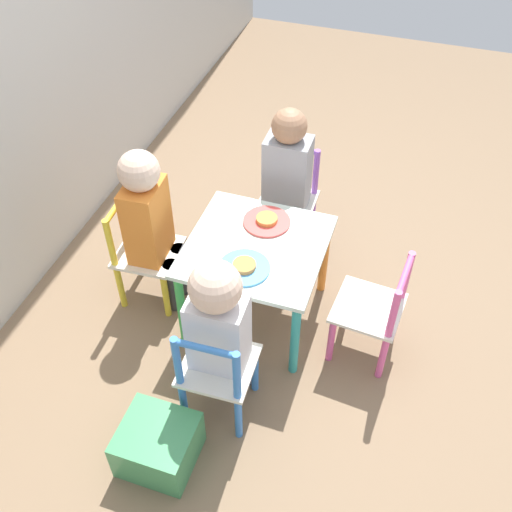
{
  "coord_description": "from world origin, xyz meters",
  "views": [
    {
      "loc": [
        -1.64,
        -0.55,
        2.06
      ],
      "look_at": [
        0.0,
        0.0,
        0.36
      ],
      "focal_mm": 42.0,
      "sensor_mm": 36.0,
      "label": 1
    }
  ],
  "objects_px": {
    "chair_blue": "(217,372)",
    "child_back": "(150,218)",
    "chair_yellow": "(143,253)",
    "plate_left": "(244,267)",
    "plate_right": "(267,221)",
    "child_right": "(286,175)",
    "child_left": "(219,323)",
    "chair_pink": "(374,312)",
    "chair_purple": "(288,202)",
    "storage_bin": "(158,445)",
    "kids_table": "(256,256)"
  },
  "relations": [
    {
      "from": "chair_blue",
      "to": "plate_right",
      "type": "xyz_separation_m",
      "value": [
        0.65,
        0.02,
        0.18
      ]
    },
    {
      "from": "chair_blue",
      "to": "chair_purple",
      "type": "distance_m",
      "value": 1.01
    },
    {
      "from": "plate_right",
      "to": "storage_bin",
      "type": "height_order",
      "value": "plate_right"
    },
    {
      "from": "chair_yellow",
      "to": "kids_table",
      "type": "bearing_deg",
      "value": -90.0
    },
    {
      "from": "chair_yellow",
      "to": "child_right",
      "type": "distance_m",
      "value": 0.72
    },
    {
      "from": "chair_pink",
      "to": "plate_right",
      "type": "bearing_deg",
      "value": -105.16
    },
    {
      "from": "child_back",
      "to": "plate_right",
      "type": "xyz_separation_m",
      "value": [
        0.17,
        -0.45,
        -0.03
      ]
    },
    {
      "from": "child_back",
      "to": "chair_yellow",
      "type": "bearing_deg",
      "value": 90.0
    },
    {
      "from": "chair_yellow",
      "to": "chair_pink",
      "type": "relative_size",
      "value": 1.0
    },
    {
      "from": "child_left",
      "to": "chair_yellow",
      "type": "bearing_deg",
      "value": -40.65
    },
    {
      "from": "chair_blue",
      "to": "plate_right",
      "type": "relative_size",
      "value": 2.58
    },
    {
      "from": "chair_pink",
      "to": "chair_purple",
      "type": "bearing_deg",
      "value": -132.19
    },
    {
      "from": "kids_table",
      "to": "chair_blue",
      "type": "relative_size",
      "value": 1.07
    },
    {
      "from": "kids_table",
      "to": "child_left",
      "type": "bearing_deg",
      "value": -177.89
    },
    {
      "from": "chair_purple",
      "to": "chair_pink",
      "type": "distance_m",
      "value": 0.75
    },
    {
      "from": "chair_yellow",
      "to": "plate_left",
      "type": "relative_size",
      "value": 2.55
    },
    {
      "from": "chair_yellow",
      "to": "plate_left",
      "type": "bearing_deg",
      "value": -105.78
    },
    {
      "from": "chair_purple",
      "to": "plate_right",
      "type": "distance_m",
      "value": 0.41
    },
    {
      "from": "chair_purple",
      "to": "chair_yellow",
      "type": "xyz_separation_m",
      "value": [
        -0.54,
        0.5,
        0.0
      ]
    },
    {
      "from": "chair_purple",
      "to": "chair_pink",
      "type": "height_order",
      "value": "same"
    },
    {
      "from": "child_back",
      "to": "plate_right",
      "type": "bearing_deg",
      "value": -72.86
    },
    {
      "from": "chair_purple",
      "to": "child_left",
      "type": "xyz_separation_m",
      "value": [
        -0.95,
        -0.02,
        0.21
      ]
    },
    {
      "from": "child_back",
      "to": "plate_left",
      "type": "distance_m",
      "value": 0.46
    },
    {
      "from": "chair_pink",
      "to": "plate_left",
      "type": "xyz_separation_m",
      "value": [
        -0.1,
        0.5,
        0.18
      ]
    },
    {
      "from": "chair_yellow",
      "to": "child_left",
      "type": "distance_m",
      "value": 0.7
    },
    {
      "from": "plate_right",
      "to": "storage_bin",
      "type": "bearing_deg",
      "value": 172.82
    },
    {
      "from": "chair_pink",
      "to": "child_right",
      "type": "relative_size",
      "value": 0.66
    },
    {
      "from": "storage_bin",
      "to": "child_right",
      "type": "bearing_deg",
      "value": -5.07
    },
    {
      "from": "kids_table",
      "to": "chair_purple",
      "type": "distance_m",
      "value": 0.52
    },
    {
      "from": "storage_bin",
      "to": "plate_left",
      "type": "bearing_deg",
      "value": -10.38
    },
    {
      "from": "plate_left",
      "to": "plate_right",
      "type": "xyz_separation_m",
      "value": [
        0.28,
        -0.0,
        0.0
      ]
    },
    {
      "from": "child_left",
      "to": "chair_blue",
      "type": "bearing_deg",
      "value": 90.0
    },
    {
      "from": "plate_left",
      "to": "chair_pink",
      "type": "bearing_deg",
      "value": -78.96
    },
    {
      "from": "chair_pink",
      "to": "storage_bin",
      "type": "relative_size",
      "value": 1.95
    },
    {
      "from": "plate_left",
      "to": "chair_yellow",
      "type": "bearing_deg",
      "value": 77.75
    },
    {
      "from": "kids_table",
      "to": "child_left",
      "type": "height_order",
      "value": "child_left"
    },
    {
      "from": "storage_bin",
      "to": "chair_yellow",
      "type": "bearing_deg",
      "value": 28.26
    },
    {
      "from": "chair_blue",
      "to": "plate_left",
      "type": "bearing_deg",
      "value": -89.19
    },
    {
      "from": "chair_blue",
      "to": "child_left",
      "type": "height_order",
      "value": "child_left"
    },
    {
      "from": "chair_blue",
      "to": "child_back",
      "type": "distance_m",
      "value": 0.7
    },
    {
      "from": "kids_table",
      "to": "chair_yellow",
      "type": "height_order",
      "value": "chair_yellow"
    },
    {
      "from": "chair_purple",
      "to": "chair_yellow",
      "type": "distance_m",
      "value": 0.73
    },
    {
      "from": "chair_purple",
      "to": "storage_bin",
      "type": "relative_size",
      "value": 1.95
    },
    {
      "from": "chair_purple",
      "to": "plate_right",
      "type": "xyz_separation_m",
      "value": [
        -0.36,
        -0.01,
        0.18
      ]
    },
    {
      "from": "plate_left",
      "to": "plate_right",
      "type": "relative_size",
      "value": 1.01
    },
    {
      "from": "child_left",
      "to": "plate_left",
      "type": "height_order",
      "value": "child_left"
    },
    {
      "from": "chair_yellow",
      "to": "plate_left",
      "type": "xyz_separation_m",
      "value": [
        -0.11,
        -0.5,
        0.18
      ]
    },
    {
      "from": "chair_purple",
      "to": "chair_pink",
      "type": "relative_size",
      "value": 1.0
    },
    {
      "from": "child_right",
      "to": "plate_left",
      "type": "relative_size",
      "value": 3.86
    },
    {
      "from": "chair_pink",
      "to": "child_left",
      "type": "bearing_deg",
      "value": -45.55
    }
  ]
}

